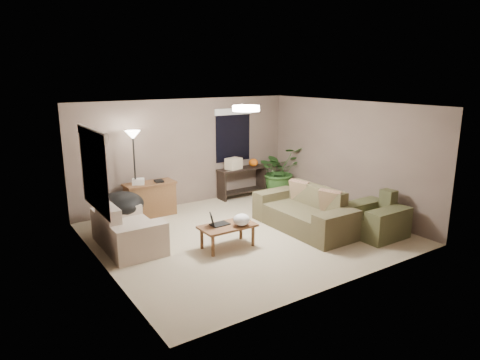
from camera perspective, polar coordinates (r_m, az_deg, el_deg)
room_shell at (r=8.09m, az=0.78°, el=1.09°), size 5.50×5.50×5.50m
main_sofa at (r=8.74m, az=8.61°, el=-4.58°), size 0.95×2.20×0.85m
throw_pillows at (r=8.81m, az=9.93°, el=-2.08°), size 0.37×1.40×0.47m
loveseat at (r=8.01m, az=-14.90°, el=-6.64°), size 0.90×1.60×0.85m
armchair at (r=8.72m, az=17.55°, el=-5.12°), size 0.95×1.00×0.85m
coffee_table at (r=7.72m, az=-1.68°, el=-6.47°), size 1.00×0.55×0.42m
laptop at (r=7.67m, az=-3.15°, el=-5.64°), size 0.40×0.25×0.24m
plastic_bag at (r=7.64m, az=0.19°, el=-5.32°), size 0.39×0.38×0.22m
desk at (r=9.61m, az=-11.87°, el=-2.50°), size 1.10×0.50×0.75m
desk_papers at (r=9.43m, az=-12.85°, el=-0.19°), size 0.71×0.31×0.12m
console_table at (r=10.85m, az=0.26°, el=0.01°), size 1.30×0.40×0.75m
pumpkin at (r=10.95m, az=1.79°, el=2.34°), size 0.27×0.27×0.20m
cardboard_box at (r=10.61m, az=-0.86°, el=2.20°), size 0.42×0.35×0.28m
papasan_chair at (r=8.78m, az=-15.57°, el=-3.70°), size 1.16×1.16×0.80m
floor_lamp at (r=9.22m, az=-14.03°, el=4.48°), size 0.32×0.32×1.91m
ceiling_fixture at (r=7.91m, az=0.81°, el=9.53°), size 0.50×0.50×0.10m
houseplant at (r=11.16m, az=5.25°, el=0.62°), size 1.13×1.25×0.98m
cat_scratching_post at (r=10.18m, az=11.02°, el=-2.48°), size 0.32×0.32×0.50m
window_left at (r=7.14m, az=-19.07°, el=2.97°), size 0.05×1.56×1.33m
window_back at (r=10.74m, az=-0.92°, el=7.20°), size 1.06×0.05×1.33m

